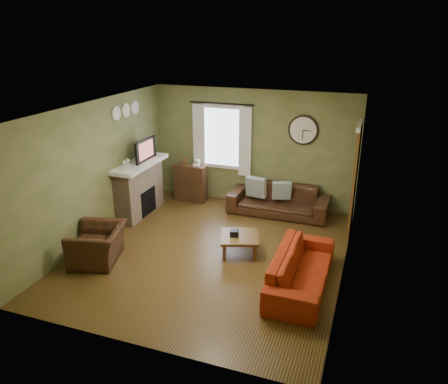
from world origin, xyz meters
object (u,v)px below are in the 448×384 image
(sofa_brown, at_px, (278,200))
(coffee_table, at_px, (239,245))
(sofa_red, at_px, (301,269))
(bookshelf, at_px, (191,183))
(armchair, at_px, (98,245))

(sofa_brown, distance_m, coffee_table, 2.03)
(sofa_red, distance_m, coffee_table, 1.40)
(bookshelf, height_order, coffee_table, bookshelf)
(armchair, distance_m, coffee_table, 2.47)
(bookshelf, height_order, armchair, bookshelf)
(sofa_red, relative_size, armchair, 2.12)
(sofa_red, distance_m, armchair, 3.48)
(sofa_brown, xyz_separation_m, armchair, (-2.47, -3.07, -0.00))
(sofa_brown, bearing_deg, coffee_table, -96.87)
(bookshelf, distance_m, sofa_red, 4.14)
(sofa_brown, relative_size, coffee_table, 3.22)
(armchair, bearing_deg, sofa_red, 80.59)
(bookshelf, xyz_separation_m, sofa_brown, (2.10, -0.08, -0.12))
(bookshelf, bearing_deg, sofa_brown, -2.18)
(bookshelf, height_order, sofa_brown, bookshelf)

